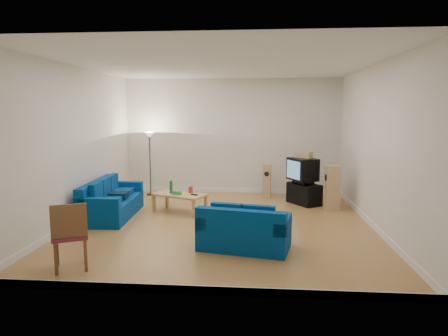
# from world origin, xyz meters

# --- Properties ---
(room) EXTENTS (6.01, 6.51, 3.21)m
(room) POSITION_xyz_m (0.00, 0.00, 1.54)
(room) COLOR brown
(room) RESTS_ON ground
(sofa_three_seat) EXTENTS (0.98, 2.08, 0.79)m
(sofa_three_seat) POSITION_xyz_m (-2.51, 0.38, 0.29)
(sofa_three_seat) COLOR navy
(sofa_three_seat) RESTS_ON ground
(sofa_loveseat) EXTENTS (1.61, 1.11, 0.74)m
(sofa_loveseat) POSITION_xyz_m (0.49, -1.50, 0.28)
(sofa_loveseat) COLOR navy
(sofa_loveseat) RESTS_ON ground
(coffee_table) EXTENTS (1.33, 1.03, 0.43)m
(coffee_table) POSITION_xyz_m (-1.05, 0.85, 0.38)
(coffee_table) COLOR tan
(coffee_table) RESTS_ON ground
(bottle) EXTENTS (0.09, 0.09, 0.29)m
(bottle) POSITION_xyz_m (-1.25, 0.86, 0.58)
(bottle) COLOR #197233
(bottle) RESTS_ON coffee_table
(tissue_box) EXTENTS (0.21, 0.14, 0.08)m
(tissue_box) POSITION_xyz_m (-1.09, 0.75, 0.47)
(tissue_box) COLOR green
(tissue_box) RESTS_ON coffee_table
(red_canister) EXTENTS (0.15, 0.15, 0.15)m
(red_canister) POSITION_xyz_m (-0.82, 0.98, 0.51)
(red_canister) COLOR red
(red_canister) RESTS_ON coffee_table
(remote) EXTENTS (0.17, 0.12, 0.02)m
(remote) POSITION_xyz_m (-0.69, 0.72, 0.44)
(remote) COLOR black
(remote) RESTS_ON coffee_table
(tv_stand) EXTENTS (0.85, 0.96, 0.52)m
(tv_stand) POSITION_xyz_m (1.88, 1.93, 0.26)
(tv_stand) COLOR black
(tv_stand) RESTS_ON ground
(av_receiver) EXTENTS (0.53, 0.55, 0.10)m
(av_receiver) POSITION_xyz_m (1.85, 1.97, 0.57)
(av_receiver) COLOR black
(av_receiver) RESTS_ON tv_stand
(television) EXTENTS (0.77, 0.86, 0.54)m
(television) POSITION_xyz_m (1.81, 1.87, 0.89)
(television) COLOR black
(television) RESTS_ON av_receiver
(centre_speaker) EXTENTS (0.45, 0.43, 0.16)m
(centre_speaker) POSITION_xyz_m (1.84, 1.98, 1.23)
(centre_speaker) COLOR tan
(centre_speaker) RESTS_ON television
(speaker_left) EXTENTS (0.23, 0.29, 0.88)m
(speaker_left) POSITION_xyz_m (0.97, 2.70, 0.44)
(speaker_left) COLOR tan
(speaker_left) RESTS_ON ground
(speaker_right) EXTENTS (0.34, 0.27, 1.06)m
(speaker_right) POSITION_xyz_m (2.45, 1.32, 0.53)
(speaker_right) COLOR tan
(speaker_right) RESTS_ON ground
(floor_lamp) EXTENTS (0.30, 0.30, 1.73)m
(floor_lamp) POSITION_xyz_m (-2.22, 2.70, 1.43)
(floor_lamp) COLOR black
(floor_lamp) RESTS_ON ground
(dining_chair) EXTENTS (0.64, 0.64, 1.01)m
(dining_chair) POSITION_xyz_m (-1.97, -2.61, 0.56)
(dining_chair) COLOR brown
(dining_chair) RESTS_ON ground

